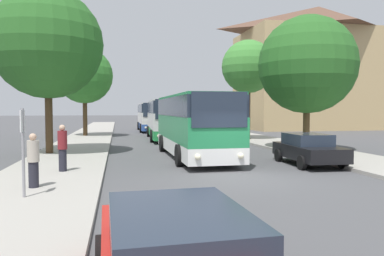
# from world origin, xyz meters

# --- Properties ---
(ground_plane) EXTENTS (300.00, 300.00, 0.00)m
(ground_plane) POSITION_xyz_m (0.00, 0.00, 0.00)
(ground_plane) COLOR #4C4C4F
(ground_plane) RESTS_ON ground
(sidewalk_left) EXTENTS (4.00, 120.00, 0.15)m
(sidewalk_left) POSITION_xyz_m (-7.00, 0.00, 0.07)
(sidewalk_left) COLOR #A39E93
(sidewalk_left) RESTS_ON ground_plane
(building_right_background) EXTENTS (19.96, 11.76, 16.17)m
(building_right_background) POSITION_xyz_m (21.83, 32.99, 8.09)
(building_right_background) COLOR tan
(building_right_background) RESTS_ON ground_plane
(bus_front) EXTENTS (2.97, 10.22, 3.30)m
(bus_front) POSITION_xyz_m (-0.47, 6.61, 1.77)
(bus_front) COLOR silver
(bus_front) RESTS_ON ground_plane
(bus_middle) EXTENTS (2.98, 10.61, 3.33)m
(bus_middle) POSITION_xyz_m (-0.53, 19.00, 1.78)
(bus_middle) COLOR #238942
(bus_middle) RESTS_ON ground_plane
(bus_rear) EXTENTS (2.98, 10.28, 3.27)m
(bus_rear) POSITION_xyz_m (-0.62, 31.30, 1.75)
(bus_rear) COLOR #2D519E
(bus_rear) RESTS_ON ground_plane
(parked_car_right_near) EXTENTS (2.22, 4.31, 1.44)m
(parked_car_right_near) POSITION_xyz_m (4.18, 2.88, 0.75)
(parked_car_right_near) COLOR black
(parked_car_right_near) RESTS_ON ground_plane
(parked_car_right_far) EXTENTS (2.07, 4.07, 1.45)m
(parked_car_right_far) POSITION_xyz_m (3.73, 19.86, 0.76)
(parked_car_right_far) COLOR #236B38
(parked_car_right_far) RESTS_ON ground_plane
(bus_stop_sign) EXTENTS (0.08, 0.45, 2.45)m
(bus_stop_sign) POSITION_xyz_m (-7.00, -2.06, 1.67)
(bus_stop_sign) COLOR gray
(bus_stop_sign) RESTS_ON sidewalk_left
(pedestrian_waiting_near) EXTENTS (0.36, 0.36, 1.82)m
(pedestrian_waiting_near) POSITION_xyz_m (-6.58, 2.27, 1.07)
(pedestrian_waiting_near) COLOR #23232D
(pedestrian_waiting_near) RESTS_ON sidewalk_left
(pedestrian_waiting_far) EXTENTS (0.36, 0.36, 1.68)m
(pedestrian_waiting_far) POSITION_xyz_m (-7.02, -0.74, 1.00)
(pedestrian_waiting_far) COLOR #23232D
(pedestrian_waiting_far) RESTS_ON sidewalk_left
(tree_left_near) EXTENTS (5.99, 5.99, 8.99)m
(tree_left_near) POSITION_xyz_m (-8.18, 8.81, 6.13)
(tree_left_near) COLOR #47331E
(tree_left_near) RESTS_ON sidewalk_left
(tree_left_far) EXTENTS (5.11, 5.11, 8.07)m
(tree_left_far) POSITION_xyz_m (-7.39, 22.65, 5.65)
(tree_left_far) COLOR #47331E
(tree_left_far) RESTS_ON sidewalk_left
(tree_right_near) EXTENTS (4.24, 4.24, 7.96)m
(tree_right_near) POSITION_xyz_m (5.84, 15.71, 5.96)
(tree_right_near) COLOR #47331E
(tree_right_near) RESTS_ON sidewalk_right
(tree_right_mid) EXTENTS (5.88, 5.88, 8.05)m
(tree_right_mid) POSITION_xyz_m (6.79, 7.94, 5.25)
(tree_right_mid) COLOR #513D23
(tree_right_mid) RESTS_ON sidewalk_right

